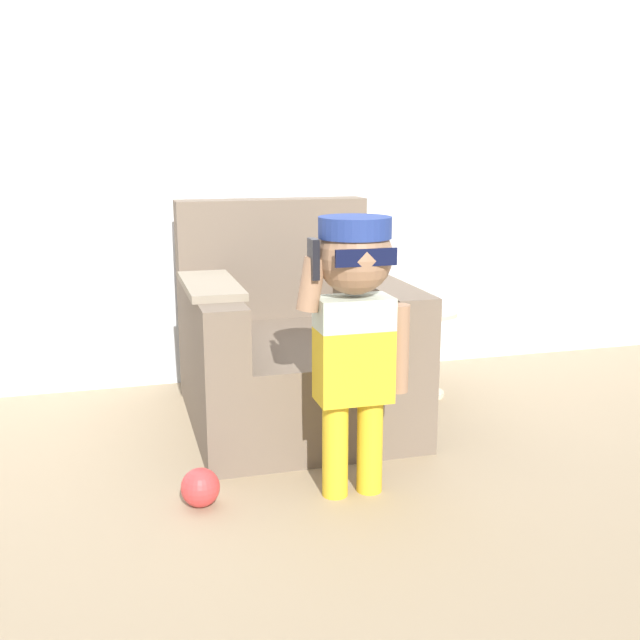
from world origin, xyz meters
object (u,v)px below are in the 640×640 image
(toy_ball, at_px, (200,487))
(armchair, at_px, (290,348))
(side_table, at_px, (427,345))
(person_child, at_px, (355,314))

(toy_ball, bearing_deg, armchair, 56.94)
(side_table, bearing_deg, toy_ball, -144.24)
(armchair, distance_m, person_child, 0.88)
(person_child, xyz_separation_m, side_table, (0.67, 0.91, -0.39))
(armchair, height_order, toy_ball, armchair)
(armchair, xyz_separation_m, toy_ball, (-0.50, -0.77, -0.25))
(armchair, height_order, side_table, armchair)
(person_child, bearing_deg, side_table, 53.58)
(armchair, relative_size, toy_ball, 7.87)
(person_child, bearing_deg, toy_ball, 175.09)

